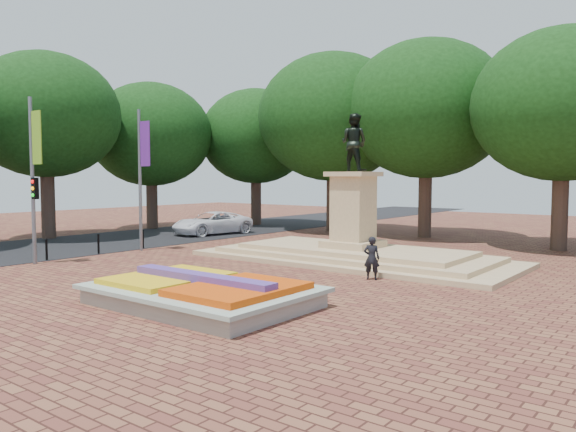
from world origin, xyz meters
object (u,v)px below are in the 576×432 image
at_px(monument, 353,241).
at_px(pedestrian, 372,258).
at_px(flower_bed, 203,292).
at_px(van, 212,223).

bearing_deg(monument, pedestrian, -50.49).
height_order(flower_bed, pedestrian, pedestrian).
xyz_separation_m(monument, van, (-13.05, 4.24, -0.16)).
bearing_deg(pedestrian, van, -50.09).
height_order(flower_bed, monument, monument).
relative_size(flower_bed, pedestrian, 4.04).
xyz_separation_m(flower_bed, monument, (-1.03, 10.00, 0.50)).
bearing_deg(monument, van, 162.00).
height_order(monument, pedestrian, monument).
distance_m(monument, pedestrian, 4.54).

